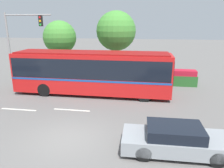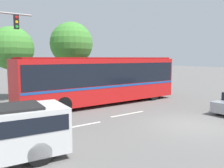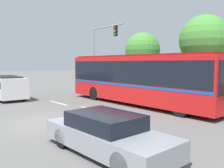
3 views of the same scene
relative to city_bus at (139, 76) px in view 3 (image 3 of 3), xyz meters
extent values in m
plane|color=slate|center=(0.54, -6.90, -1.87)|extent=(140.00, 140.00, 0.00)
cube|color=red|center=(-0.01, 0.00, -0.15)|extent=(11.90, 2.55, 2.95)
cube|color=black|center=(-0.01, 0.00, 0.32)|extent=(11.66, 2.59, 1.41)
cube|color=#194C9E|center=(-0.01, 0.00, -0.51)|extent=(11.78, 2.58, 0.14)
cube|color=maroon|center=(-0.01, 0.00, 1.37)|extent=(11.42, 2.35, 0.10)
cylinder|color=black|center=(4.03, 1.12, -1.37)|extent=(1.00, 0.30, 1.00)
cylinder|color=black|center=(4.03, -1.11, -1.37)|extent=(1.00, 0.30, 1.00)
cylinder|color=black|center=(-3.46, 1.11, -1.37)|extent=(1.00, 0.30, 1.00)
cylinder|color=black|center=(-3.46, -1.12, -1.37)|extent=(1.00, 0.30, 1.00)
cube|color=gray|center=(5.49, -7.21, -1.39)|extent=(4.64, 1.87, 0.60)
cube|color=black|center=(5.37, -7.21, -0.86)|extent=(2.33, 1.61, 0.46)
cylinder|color=black|center=(6.90, -6.40, -1.55)|extent=(0.66, 0.23, 0.65)
cylinder|color=black|center=(6.93, -7.95, -1.55)|extent=(0.66, 0.23, 0.65)
cylinder|color=black|center=(4.09, -6.46, -1.55)|extent=(0.66, 0.23, 0.65)
cylinder|color=black|center=(4.13, -8.01, -1.55)|extent=(0.66, 0.23, 0.65)
cube|color=silver|center=(-8.25, -5.91, -0.92)|extent=(5.25, 2.36, 1.46)
cube|color=black|center=(-8.25, -5.91, -0.60)|extent=(5.05, 2.37, 0.50)
cube|color=black|center=(-8.25, -5.91, -0.16)|extent=(3.70, 1.84, 0.08)
cylinder|color=black|center=(-6.65, -5.25, -1.50)|extent=(0.76, 0.33, 0.74)
cylinder|color=black|center=(-6.81, -6.86, -1.50)|extent=(0.76, 0.33, 0.74)
cylinder|color=black|center=(-9.70, -4.96, -1.50)|extent=(0.76, 0.33, 0.74)
cylinder|color=gray|center=(-8.34, 2.36, 1.27)|extent=(0.18, 0.18, 6.30)
cylinder|color=gray|center=(-6.20, 2.36, 4.19)|extent=(4.29, 0.12, 0.12)
cube|color=black|center=(-5.04, 2.36, 3.69)|extent=(0.30, 0.22, 0.90)
cylinder|color=red|center=(-5.04, 2.24, 3.99)|extent=(0.18, 0.02, 0.18)
cylinder|color=yellow|center=(-5.04, 2.24, 3.69)|extent=(0.18, 0.02, 0.18)
cylinder|color=green|center=(-5.04, 2.24, 3.39)|extent=(0.18, 0.02, 0.18)
cylinder|color=brown|center=(-4.70, 5.47, -0.48)|extent=(0.39, 0.39, 2.80)
sphere|color=#479338|center=(-4.70, 5.47, 2.12)|extent=(3.33, 3.33, 3.33)
cylinder|color=brown|center=(0.93, 6.67, -0.30)|extent=(0.26, 0.26, 3.16)
sphere|color=#479338|center=(0.93, 6.67, 2.74)|extent=(4.04, 4.04, 4.04)
cube|color=silver|center=(-3.90, -3.92, -1.87)|extent=(2.40, 0.16, 0.01)
cube|color=silver|center=(-0.50, -3.46, -1.87)|extent=(2.40, 0.16, 0.01)
camera|label=1|loc=(4.04, -15.57, 3.46)|focal=34.18mm
camera|label=2|loc=(-8.96, -13.64, 1.38)|focal=37.17mm
camera|label=3|loc=(11.10, -11.80, 0.92)|focal=38.77mm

